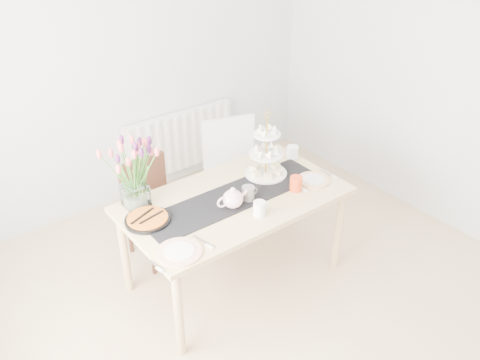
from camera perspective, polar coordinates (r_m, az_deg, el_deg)
room_shell at (r=2.92m, az=6.53°, el=1.39°), size 4.50×4.50×4.50m
radiator at (r=5.14m, az=-6.74°, el=4.39°), size 1.20×0.08×0.60m
dining_table at (r=3.68m, az=-0.60°, el=-2.96°), size 1.60×0.90×0.75m
chair_brown at (r=4.15m, az=-9.87°, el=-2.41°), size 0.43×0.43×0.83m
chair_white at (r=4.45m, az=-0.73°, el=1.75°), size 0.58×0.58×0.95m
table_runner at (r=3.64m, az=-0.61°, el=-1.91°), size 1.40×0.35×0.01m
tulip_vase at (r=3.47m, az=-12.11°, el=1.71°), size 0.60×0.60×0.51m
cake_stand at (r=3.85m, az=2.95°, el=2.33°), size 0.32×0.32×0.48m
teapot at (r=3.49m, az=-0.80°, el=-2.14°), size 0.25×0.22×0.15m
cream_jug at (r=4.16m, az=5.90°, el=3.13°), size 0.13×0.13×0.10m
tart_tin at (r=3.44m, az=-10.34°, el=-4.38°), size 0.31×0.31×0.04m
mug_grey at (r=3.58m, az=0.92°, el=-1.53°), size 0.09×0.09×0.11m
mug_white at (r=3.43m, az=2.20°, el=-3.23°), size 0.09×0.09×0.10m
mug_orange at (r=3.72m, az=6.31°, el=-0.40°), size 0.12×0.12×0.11m
plate_left at (r=3.15m, az=-6.84°, el=-8.03°), size 0.34×0.34×0.01m
plate_right at (r=3.88m, az=8.25°, el=0.01°), size 0.25×0.25×0.01m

